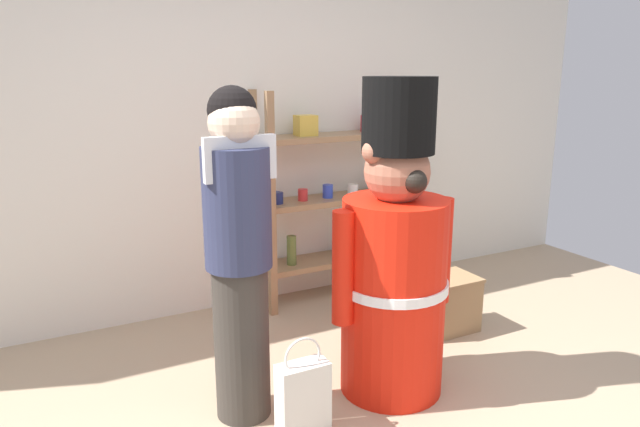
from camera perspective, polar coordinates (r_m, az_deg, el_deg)
The scene contains 6 objects.
back_wall at distance 4.13m, azimuth -9.08°, elevation 8.57°, with size 6.40×0.12×2.60m, color silver.
merchandise_shelf at distance 4.32m, azimuth 1.88°, elevation 1.80°, with size 1.27×0.35×1.54m.
teddy_bear_guard at distance 3.03m, azimuth 7.26°, elevation -4.93°, with size 0.72×0.56×1.64m.
person_shopper at distance 2.75m, azimuth -7.98°, elevation -3.38°, with size 0.33×0.32×1.61m.
shopping_bag at distance 2.84m, azimuth -1.67°, elevation -17.60°, with size 0.24×0.12×0.50m.
display_crate at distance 3.95m, azimuth 12.04°, elevation -8.62°, with size 0.42×0.30×0.36m.
Camera 1 is at (-1.32, -1.69, 1.68)m, focal length 32.75 mm.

